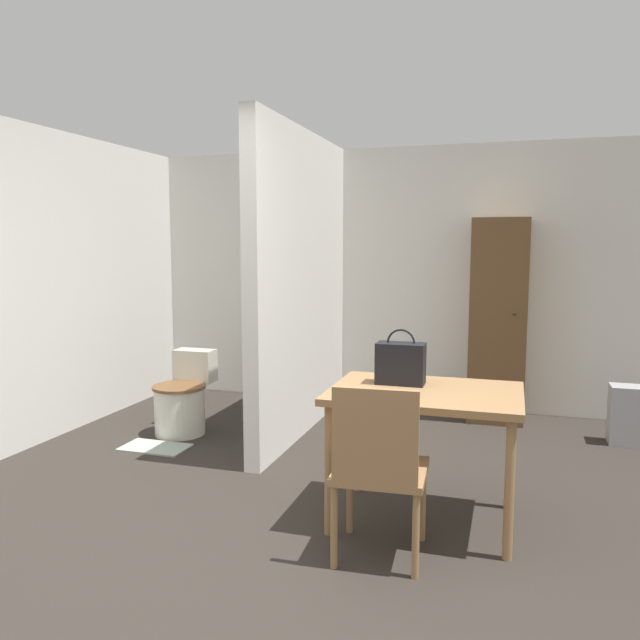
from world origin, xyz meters
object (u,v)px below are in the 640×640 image
object	(u,v)px
wooden_cabinet	(498,320)
space_heater	(629,415)
wooden_chair	(379,465)
toilet	(183,401)
handbag	(401,363)
dining_table	(425,406)

from	to	relation	value
wooden_cabinet	space_heater	size ratio (longest dim) A/B	3.85
wooden_chair	wooden_cabinet	distance (m)	2.91
wooden_cabinet	space_heater	xyz separation A→B (m)	(1.03, -0.43, -0.67)
toilet	wooden_cabinet	xyz separation A→B (m)	(2.51, 1.20, 0.63)
wooden_chair	handbag	world-z (taller)	handbag
handbag	space_heater	xyz separation A→B (m)	(1.53, 1.76, -0.66)
toilet	dining_table	bearing A→B (deg)	-26.94
dining_table	handbag	distance (m)	0.29
toilet	wooden_cabinet	distance (m)	2.85
wooden_cabinet	space_heater	distance (m)	1.30
wooden_chair	space_heater	xyz separation A→B (m)	(1.52, 2.40, -0.26)
toilet	handbag	bearing A→B (deg)	-26.29
dining_table	toilet	distance (m)	2.47
wooden_chair	toilet	bearing A→B (deg)	137.65
toilet	space_heater	bearing A→B (deg)	12.24
wooden_chair	toilet	distance (m)	2.61
wooden_chair	wooden_cabinet	bearing A→B (deg)	76.89
dining_table	wooden_cabinet	bearing A→B (deg)	81.78
dining_table	wooden_chair	distance (m)	0.58
handbag	wooden_cabinet	distance (m)	2.25
handbag	space_heater	bearing A→B (deg)	49.11
space_heater	dining_table	bearing A→B (deg)	-126.08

